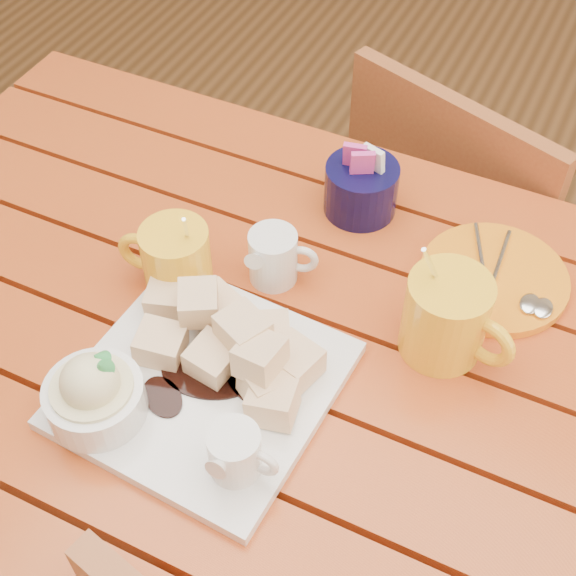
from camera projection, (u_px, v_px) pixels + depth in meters
The scene contains 8 objects.
table at pixel (266, 391), 1.03m from camera, with size 1.20×0.79×0.75m.
dessert_plate at pixel (184, 379), 0.87m from camera, with size 0.29×0.29×0.11m.
coffee_mug_left at pixel (175, 259), 0.97m from camera, with size 0.12×0.08×0.14m.
coffee_mug_right at pixel (448, 317), 0.90m from camera, with size 0.14×0.10×0.16m.
cream_pitcher at pixel (274, 257), 0.99m from camera, with size 0.09×0.08×0.07m.
sugar_caddy at pixel (361, 187), 1.07m from camera, with size 0.10×0.10×0.11m.
orange_saucer at pixel (495, 278), 1.01m from camera, with size 0.19×0.19×0.02m.
chair_far at pixel (461, 239), 1.48m from camera, with size 0.49×0.49×0.81m.
Camera 1 is at (0.28, -0.51, 1.51)m, focal length 50.00 mm.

